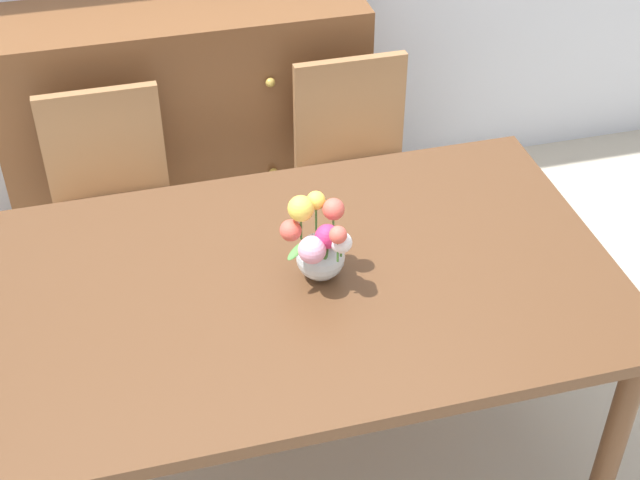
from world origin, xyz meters
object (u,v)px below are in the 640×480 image
(dining_table, at_px, (293,302))
(chair_right, at_px, (357,164))
(chair_left, at_px, (113,200))
(flower_vase, at_px, (319,244))
(dresser, at_px, (187,126))

(dining_table, relative_size, chair_right, 1.99)
(chair_left, height_order, flower_vase, flower_vase)
(chair_right, relative_size, flower_vase, 3.58)
(dining_table, bearing_deg, chair_left, 117.31)
(chair_left, bearing_deg, dining_table, 117.31)
(dresser, distance_m, flower_vase, 1.40)
(chair_right, xyz_separation_m, dresser, (-0.57, 0.46, -0.02))
(dining_table, relative_size, dresser, 1.28)
(chair_left, xyz_separation_m, dresser, (0.33, 0.46, -0.02))
(chair_left, height_order, chair_right, same)
(chair_left, bearing_deg, flower_vase, 120.88)
(chair_right, relative_size, dresser, 0.64)
(dresser, bearing_deg, dining_table, -84.73)
(dining_table, distance_m, dresser, 1.35)
(chair_left, distance_m, dresser, 0.56)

